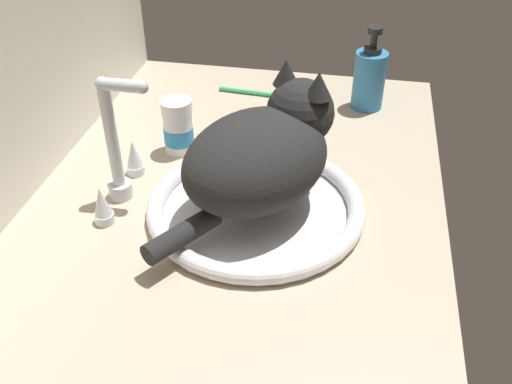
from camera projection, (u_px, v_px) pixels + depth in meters
countertop at (235, 213)px, 95.27cm from camera, size 107.69×68.38×3.00cm
backsplash_wall at (15, 105)px, 90.78cm from camera, size 107.69×2.40×36.21cm
sink_basin at (256, 206)px, 92.36cm from camera, size 35.20×35.20×2.81cm
faucet at (118, 157)px, 91.82cm from camera, size 17.21×9.18×21.78cm
cat at (265, 152)px, 87.97cm from camera, size 34.57×29.82×19.42cm
pill_bottle at (178, 128)px, 105.56cm from camera, size 5.65×5.65×10.36cm
soap_pump_bottle at (369, 78)px, 118.75cm from camera, size 6.62×6.62×17.43cm
toothbrush at (257, 93)px, 126.53cm from camera, size 2.38×16.44×1.70cm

